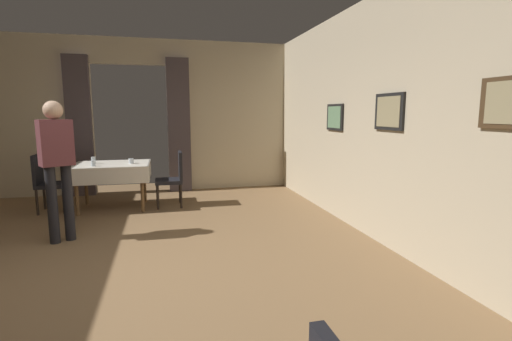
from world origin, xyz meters
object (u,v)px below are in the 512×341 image
Objects in this scene: glass_mid_c at (93,160)px; person_waiter_by_doorway at (57,159)px; dining_table_mid at (112,169)px; chair_mid_left at (47,180)px; glass_mid_a at (93,163)px; glass_mid_b at (131,161)px; chair_mid_right at (174,176)px.

person_waiter_by_doorway is at bearing -94.48° from glass_mid_c.
dining_table_mid is 1.00m from chair_mid_left.
person_waiter_by_doorway reaches higher than glass_mid_a.
chair_mid_left is at bearing 177.60° from glass_mid_b.
chair_mid_left is at bearing -179.01° from dining_table_mid.
dining_table_mid is at bearing 174.36° from chair_mid_right.
chair_mid_right is 10.61× the size of glass_mid_a.
dining_table_mid is at bearing 47.41° from glass_mid_a.
glass_mid_a is (-0.24, -0.26, 0.14)m from dining_table_mid.
person_waiter_by_doorway is at bearing -132.67° from chair_mid_right.
glass_mid_a is at bearing -18.11° from chair_mid_left.
glass_mid_b is 0.72× the size of glass_mid_c.
dining_table_mid is 1.70m from person_waiter_by_doorway.
chair_mid_left is (-0.99, -0.02, -0.14)m from dining_table_mid.
dining_table_mid is 1.30× the size of chair_mid_left.
glass_mid_c is at bearing 85.52° from person_waiter_by_doorway.
glass_mid_c is at bearing 170.74° from glass_mid_b.
chair_mid_right is 2.12m from person_waiter_by_doorway.
chair_mid_right is 11.04× the size of glass_mid_b.
glass_mid_b reaches higher than dining_table_mid.
glass_mid_b is 1.72m from person_waiter_by_doorway.
glass_mid_c is (-0.04, 0.29, 0.01)m from glass_mid_a.
glass_mid_b is (1.30, -0.05, 0.28)m from chair_mid_left.
glass_mid_b is at bearing 18.91° from glass_mid_a.
dining_table_mid is at bearing 0.99° from chair_mid_left.
chair_mid_left is 0.54× the size of person_waiter_by_doorway.
dining_table_mid is 10.31× the size of glass_mid_c.
dining_table_mid is 0.70× the size of person_waiter_by_doorway.
glass_mid_c is (-0.28, 0.03, 0.16)m from dining_table_mid.
chair_mid_right is at bearing 47.33° from person_waiter_by_doorway.
chair_mid_right is 0.54× the size of person_waiter_by_doorway.
chair_mid_left is 7.95× the size of glass_mid_c.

